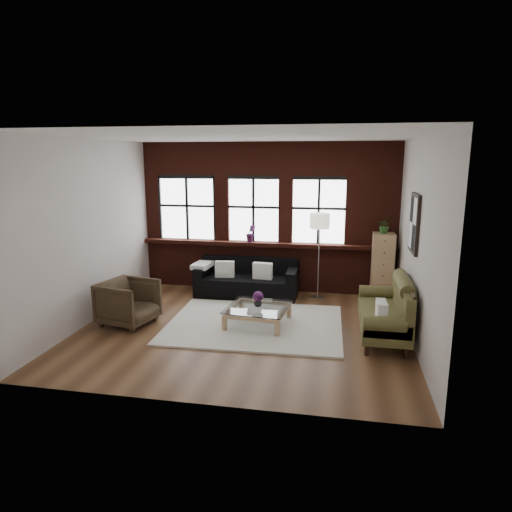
% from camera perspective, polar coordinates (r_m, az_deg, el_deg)
% --- Properties ---
extents(floor, '(5.50, 5.50, 0.00)m').
position_cam_1_polar(floor, '(7.93, -1.53, -9.03)').
color(floor, '#50321D').
rests_on(floor, ground).
extents(ceiling, '(5.50, 5.50, 0.00)m').
position_cam_1_polar(ceiling, '(7.40, -1.67, 14.73)').
color(ceiling, white).
rests_on(ceiling, ground).
extents(wall_back, '(5.50, 0.00, 5.50)m').
position_cam_1_polar(wall_back, '(9.93, 1.46, 4.85)').
color(wall_back, beige).
rests_on(wall_back, ground).
extents(wall_front, '(5.50, 0.00, 5.50)m').
position_cam_1_polar(wall_front, '(5.14, -7.49, -2.25)').
color(wall_front, beige).
rests_on(wall_front, ground).
extents(wall_left, '(0.00, 5.00, 5.00)m').
position_cam_1_polar(wall_left, '(8.52, -20.02, 2.87)').
color(wall_left, beige).
rests_on(wall_left, ground).
extents(wall_right, '(0.00, 5.00, 5.00)m').
position_cam_1_polar(wall_right, '(7.43, 19.61, 1.63)').
color(wall_right, beige).
rests_on(wall_right, ground).
extents(brick_backwall, '(5.50, 0.12, 3.20)m').
position_cam_1_polar(brick_backwall, '(9.88, 1.40, 4.80)').
color(brick_backwall, '#42160F').
rests_on(brick_backwall, floor).
extents(sill_ledge, '(5.50, 0.30, 0.08)m').
position_cam_1_polar(sill_ledge, '(9.88, 1.30, 1.51)').
color(sill_ledge, '#42160F').
rests_on(sill_ledge, brick_backwall).
extents(window_left, '(1.38, 0.10, 1.50)m').
position_cam_1_polar(window_left, '(10.31, -8.56, 5.82)').
color(window_left, black).
rests_on(window_left, brick_backwall).
extents(window_mid, '(1.38, 0.10, 1.50)m').
position_cam_1_polar(window_mid, '(9.92, -0.30, 5.71)').
color(window_mid, black).
rests_on(window_mid, brick_backwall).
extents(window_right, '(1.38, 0.10, 1.50)m').
position_cam_1_polar(window_right, '(9.75, 7.84, 5.49)').
color(window_right, black).
rests_on(window_right, brick_backwall).
extents(wall_poster, '(0.05, 0.74, 0.94)m').
position_cam_1_polar(wall_poster, '(7.68, 19.19, 3.88)').
color(wall_poster, black).
rests_on(wall_poster, wall_right).
extents(shag_rug, '(3.07, 2.44, 0.03)m').
position_cam_1_polar(shag_rug, '(8.08, -0.16, -8.51)').
color(shag_rug, beige).
rests_on(shag_rug, floor).
extents(dark_sofa, '(2.12, 0.86, 0.77)m').
position_cam_1_polar(dark_sofa, '(9.65, -1.15, -2.73)').
color(dark_sofa, black).
rests_on(dark_sofa, floor).
extents(pillow_a, '(0.41, 0.19, 0.34)m').
position_cam_1_polar(pillow_a, '(9.61, -3.93, -1.66)').
color(pillow_a, white).
rests_on(pillow_a, dark_sofa).
extents(pillow_b, '(0.41, 0.18, 0.34)m').
position_cam_1_polar(pillow_b, '(9.44, 0.83, -1.88)').
color(pillow_b, white).
rests_on(pillow_b, dark_sofa).
extents(vintage_settee, '(0.82, 1.86, 0.99)m').
position_cam_1_polar(vintage_settee, '(7.71, 15.62, -6.22)').
color(vintage_settee, '#504C24').
rests_on(vintage_settee, floor).
extents(pillow_settee, '(0.15, 0.39, 0.34)m').
position_cam_1_polar(pillow_settee, '(7.14, 15.40, -6.80)').
color(pillow_settee, white).
rests_on(pillow_settee, vintage_settee).
extents(armchair, '(1.03, 1.01, 0.79)m').
position_cam_1_polar(armchair, '(8.31, -15.66, -5.62)').
color(armchair, '#332719').
rests_on(armchair, floor).
extents(coffee_table, '(1.13, 1.13, 0.35)m').
position_cam_1_polar(coffee_table, '(8.03, 0.25, -7.50)').
color(coffee_table, tan).
rests_on(coffee_table, shag_rug).
extents(vase, '(0.15, 0.15, 0.15)m').
position_cam_1_polar(vase, '(7.95, 0.26, -5.83)').
color(vase, '#B2B2B2').
rests_on(vase, coffee_table).
extents(flowers, '(0.18, 0.18, 0.18)m').
position_cam_1_polar(flowers, '(7.92, 0.26, -5.08)').
color(flowers, '#501C54').
rests_on(flowers, vase).
extents(drawer_chest, '(0.43, 0.43, 1.39)m').
position_cam_1_polar(drawer_chest, '(9.57, 15.51, -1.38)').
color(drawer_chest, tan).
rests_on(drawer_chest, floor).
extents(potted_plant_top, '(0.31, 0.28, 0.33)m').
position_cam_1_polar(potted_plant_top, '(9.41, 15.81, 3.71)').
color(potted_plant_top, '#2D5923').
rests_on(potted_plant_top, drawer_chest).
extents(floor_lamp, '(0.40, 0.40, 1.92)m').
position_cam_1_polar(floor_lamp, '(9.43, 7.85, 0.40)').
color(floor_lamp, '#A5A5A8').
rests_on(floor_lamp, floor).
extents(sill_plant, '(0.26, 0.23, 0.39)m').
position_cam_1_polar(sill_plant, '(9.87, -0.66, 2.88)').
color(sill_plant, '#501C54').
rests_on(sill_plant, sill_ledge).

